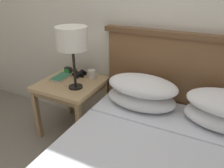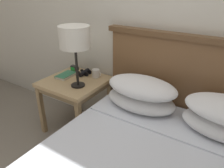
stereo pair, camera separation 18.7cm
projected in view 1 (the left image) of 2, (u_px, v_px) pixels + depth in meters
name	position (u px, v px, depth m)	size (l,w,h in m)	color
wall_back	(149.00, 4.00, 1.85)	(8.00, 0.06, 2.60)	beige
nightstand	(71.00, 89.00, 2.18)	(0.58, 0.58, 0.58)	tan
table_lamp	(72.00, 40.00, 1.84)	(0.27, 0.27, 0.56)	black
book_on_nightstand	(61.00, 77.00, 2.22)	(0.13, 0.21, 0.03)	silver
binoculars_pair	(79.00, 74.00, 2.28)	(0.15, 0.16, 0.05)	black
coffee_mug	(92.00, 74.00, 2.22)	(0.10, 0.08, 0.08)	silver
alarm_clock	(68.00, 70.00, 2.35)	(0.07, 0.05, 0.06)	black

